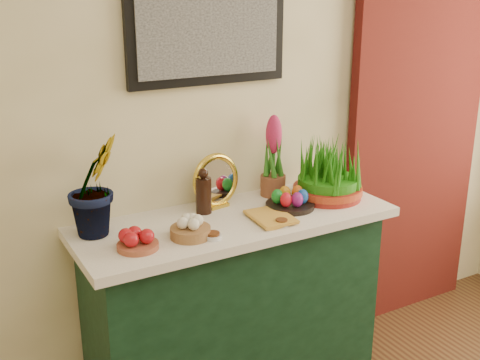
% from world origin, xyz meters
% --- Properties ---
extents(sideboard, '(1.30, 0.45, 0.85)m').
position_xyz_m(sideboard, '(0.01, 2.00, 0.42)').
color(sideboard, '#143922').
rests_on(sideboard, ground).
extents(tablecloth, '(1.40, 0.55, 0.04)m').
position_xyz_m(tablecloth, '(0.01, 2.00, 0.87)').
color(tablecloth, white).
rests_on(tablecloth, sideboard).
extents(hyacinth_green, '(0.34, 0.32, 0.54)m').
position_xyz_m(hyacinth_green, '(-0.56, 2.11, 1.16)').
color(hyacinth_green, '#2A721D').
rests_on(hyacinth_green, tablecloth).
extents(apple_bowl, '(0.18, 0.18, 0.08)m').
position_xyz_m(apple_bowl, '(-0.47, 1.89, 0.92)').
color(apple_bowl, '#9A4B31').
rests_on(apple_bowl, tablecloth).
extents(garlic_basket, '(0.18, 0.18, 0.09)m').
position_xyz_m(garlic_basket, '(-0.25, 1.89, 0.93)').
color(garlic_basket, '#9A6B3E').
rests_on(garlic_basket, tablecloth).
extents(vinegar_cruet, '(0.07, 0.07, 0.20)m').
position_xyz_m(vinegar_cruet, '(-0.09, 2.11, 0.98)').
color(vinegar_cruet, black).
rests_on(vinegar_cruet, tablecloth).
extents(mirror, '(0.25, 0.10, 0.25)m').
position_xyz_m(mirror, '(-0.00, 2.15, 1.01)').
color(mirror, gold).
rests_on(mirror, tablecloth).
extents(book, '(0.16, 0.23, 0.03)m').
position_xyz_m(book, '(0.04, 1.90, 0.90)').
color(book, gold).
rests_on(book, tablecloth).
extents(spice_dish_left, '(0.07, 0.07, 0.03)m').
position_xyz_m(spice_dish_left, '(-0.18, 1.84, 0.90)').
color(spice_dish_left, silver).
rests_on(spice_dish_left, tablecloth).
extents(spice_dish_right, '(0.06, 0.06, 0.03)m').
position_xyz_m(spice_dish_right, '(0.13, 1.82, 0.90)').
color(spice_dish_right, silver).
rests_on(spice_dish_right, tablecloth).
extents(egg_plate, '(0.22, 0.22, 0.09)m').
position_xyz_m(egg_plate, '(0.27, 1.97, 0.92)').
color(egg_plate, black).
rests_on(egg_plate, tablecloth).
extents(hyacinth_pink, '(0.12, 0.12, 0.39)m').
position_xyz_m(hyacinth_pink, '(0.30, 2.15, 1.06)').
color(hyacinth_pink, brown).
rests_on(hyacinth_pink, tablecloth).
extents(wheatgrass_sabzeh, '(0.33, 0.33, 0.27)m').
position_xyz_m(wheatgrass_sabzeh, '(0.50, 2.00, 1.01)').
color(wheatgrass_sabzeh, maroon).
rests_on(wheatgrass_sabzeh, tablecloth).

